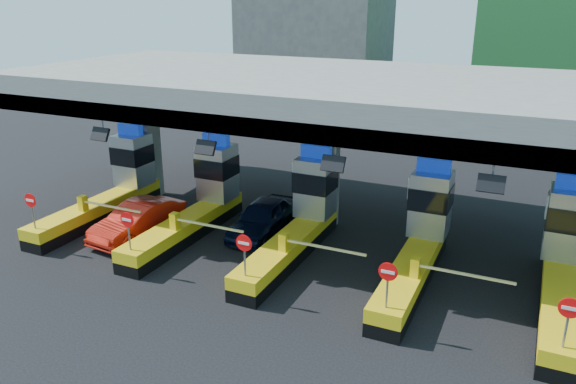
% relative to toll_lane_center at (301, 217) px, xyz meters
% --- Properties ---
extents(ground, '(120.00, 120.00, 0.00)m').
position_rel_toll_lane_center_xyz_m(ground, '(-0.00, -0.28, -1.40)').
color(ground, black).
rests_on(ground, ground).
extents(toll_canopy, '(28.00, 12.09, 7.00)m').
position_rel_toll_lane_center_xyz_m(toll_canopy, '(-0.00, 2.59, 4.74)').
color(toll_canopy, slate).
rests_on(toll_canopy, ground).
extents(toll_lane_far_left, '(4.43, 8.00, 4.16)m').
position_rel_toll_lane_center_xyz_m(toll_lane_far_left, '(-10.00, 0.00, 0.00)').
color(toll_lane_far_left, black).
rests_on(toll_lane_far_left, ground).
extents(toll_lane_left, '(4.43, 8.00, 4.16)m').
position_rel_toll_lane_center_xyz_m(toll_lane_left, '(-5.00, 0.00, 0.00)').
color(toll_lane_left, black).
rests_on(toll_lane_left, ground).
extents(toll_lane_center, '(4.43, 8.00, 4.16)m').
position_rel_toll_lane_center_xyz_m(toll_lane_center, '(0.00, 0.00, 0.00)').
color(toll_lane_center, black).
rests_on(toll_lane_center, ground).
extents(toll_lane_right, '(4.43, 8.00, 4.16)m').
position_rel_toll_lane_center_xyz_m(toll_lane_right, '(5.00, 0.00, 0.00)').
color(toll_lane_right, black).
rests_on(toll_lane_right, ground).
extents(toll_lane_far_right, '(4.43, 8.00, 4.16)m').
position_rel_toll_lane_center_xyz_m(toll_lane_far_right, '(10.00, 0.00, 0.00)').
color(toll_lane_far_right, black).
rests_on(toll_lane_far_right, ground).
extents(bg_building_concrete, '(14.00, 10.00, 18.00)m').
position_rel_toll_lane_center_xyz_m(bg_building_concrete, '(-14.00, 35.72, 7.60)').
color(bg_building_concrete, '#4C4C49').
rests_on(bg_building_concrete, ground).
extents(van, '(1.96, 4.66, 1.57)m').
position_rel_toll_lane_center_xyz_m(van, '(-2.17, 0.65, -0.61)').
color(van, black).
rests_on(van, ground).
extents(red_car, '(2.14, 4.86, 1.55)m').
position_rel_toll_lane_center_xyz_m(red_car, '(-7.04, -1.93, -0.62)').
color(red_car, red).
rests_on(red_car, ground).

